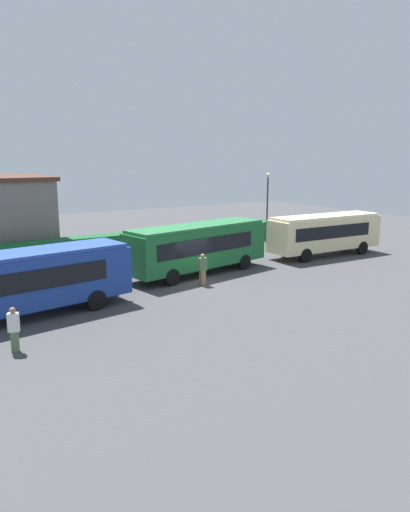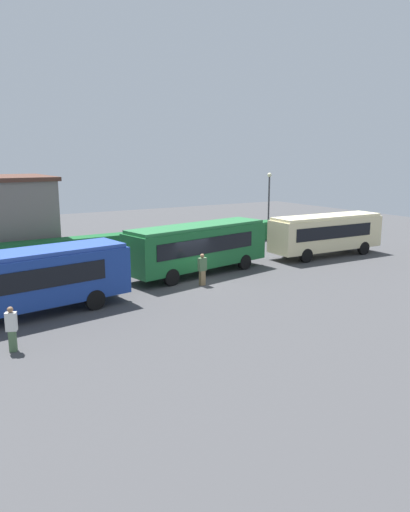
{
  "view_description": "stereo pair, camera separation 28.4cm",
  "coord_description": "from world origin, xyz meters",
  "px_view_note": "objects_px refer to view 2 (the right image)",
  "views": [
    {
      "loc": [
        -14.29,
        -23.99,
        7.34
      ],
      "look_at": [
        1.15,
        0.56,
        1.35
      ],
      "focal_mm": 33.94,
      "sensor_mm": 36.0,
      "label": 1
    },
    {
      "loc": [
        -14.05,
        -24.14,
        7.34
      ],
      "look_at": [
        1.15,
        0.56,
        1.35
      ],
      "focal_mm": 33.94,
      "sensor_mm": 36.0,
      "label": 2
    }
  ],
  "objects_px": {
    "bus_cream": "(326,233)",
    "person_right": "(202,269)",
    "lamppost": "(269,200)",
    "person_center": "(12,328)",
    "bus_blue": "(17,280)",
    "bus_green": "(198,246)"
  },
  "relations": [
    {
      "from": "person_center",
      "to": "person_right",
      "type": "relative_size",
      "value": 0.96
    },
    {
      "from": "bus_green",
      "to": "lamppost",
      "type": "relative_size",
      "value": 1.7
    },
    {
      "from": "bus_green",
      "to": "person_center",
      "type": "bearing_deg",
      "value": -160.79
    },
    {
      "from": "bus_blue",
      "to": "person_right",
      "type": "bearing_deg",
      "value": -5.39
    },
    {
      "from": "lamppost",
      "to": "person_center",
      "type": "bearing_deg",
      "value": -150.31
    },
    {
      "from": "bus_blue",
      "to": "person_right",
      "type": "distance_m",
      "value": 10.23
    },
    {
      "from": "bus_blue",
      "to": "bus_cream",
      "type": "height_order",
      "value": "bus_blue"
    },
    {
      "from": "person_right",
      "to": "bus_blue",
      "type": "bearing_deg",
      "value": -89.09
    },
    {
      "from": "bus_green",
      "to": "person_right",
      "type": "relative_size",
      "value": 5.48
    },
    {
      "from": "bus_blue",
      "to": "bus_cream",
      "type": "xyz_separation_m",
      "value": [
        22.46,
        2.83,
        -0.01
      ]
    },
    {
      "from": "person_center",
      "to": "lamppost",
      "type": "height_order",
      "value": "lamppost"
    },
    {
      "from": "person_right",
      "to": "lamppost",
      "type": "xyz_separation_m",
      "value": [
        11.8,
        8.64,
        2.73
      ]
    },
    {
      "from": "bus_blue",
      "to": "person_right",
      "type": "relative_size",
      "value": 5.8
    },
    {
      "from": "bus_blue",
      "to": "bus_green",
      "type": "bearing_deg",
      "value": 6.77
    },
    {
      "from": "person_center",
      "to": "person_right",
      "type": "height_order",
      "value": "person_right"
    },
    {
      "from": "bus_blue",
      "to": "bus_green",
      "type": "distance_m",
      "value": 11.82
    },
    {
      "from": "bus_cream",
      "to": "lamppost",
      "type": "bearing_deg",
      "value": 96.12
    },
    {
      "from": "bus_green",
      "to": "person_right",
      "type": "height_order",
      "value": "bus_green"
    },
    {
      "from": "person_center",
      "to": "bus_cream",
      "type": "bearing_deg",
      "value": -50.82
    },
    {
      "from": "bus_cream",
      "to": "person_right",
      "type": "bearing_deg",
      "value": -167.19
    },
    {
      "from": "person_center",
      "to": "person_right",
      "type": "bearing_deg",
      "value": -45.3
    },
    {
      "from": "bus_cream",
      "to": "person_center",
      "type": "xyz_separation_m",
      "value": [
        -23.49,
        -6.87,
        -0.83
      ]
    }
  ]
}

